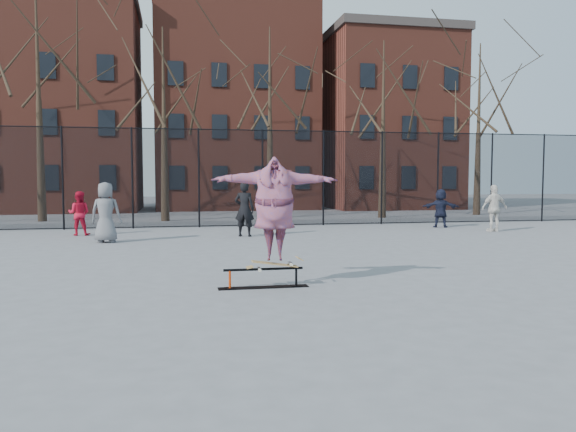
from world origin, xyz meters
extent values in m
plane|color=slate|center=(0.00, 0.00, 0.00)|extent=(100.00, 100.00, 0.00)
cube|color=black|center=(-0.74, 0.20, 0.01)|extent=(1.68, 0.26, 0.01)
cylinder|color=red|center=(-1.37, 0.20, 0.17)|extent=(0.04, 0.04, 0.35)
cylinder|color=black|center=(-0.12, 0.20, 0.17)|extent=(0.04, 0.04, 0.35)
cylinder|color=black|center=(-0.74, 0.20, 0.35)|extent=(1.48, 0.05, 0.05)
imported|color=#463E9B|center=(-0.53, 0.20, 1.44)|extent=(2.43, 1.04, 1.91)
imported|color=slate|center=(-4.47, 8.23, 0.94)|extent=(1.00, 0.74, 1.89)
imported|color=black|center=(-0.02, 9.17, 0.94)|extent=(0.81, 0.67, 1.88)
imported|color=red|center=(-5.65, 10.64, 0.77)|extent=(0.81, 0.67, 1.55)
imported|color=silver|center=(9.34, 9.04, 0.88)|extent=(1.04, 0.46, 1.75)
imported|color=black|center=(8.21, 11.08, 0.78)|extent=(1.50, 1.07, 1.57)
cylinder|color=black|center=(-6.60, 13.00, 2.00)|extent=(0.07, 0.07, 4.00)
cylinder|color=black|center=(-4.00, 13.00, 2.00)|extent=(0.07, 0.07, 4.00)
cylinder|color=black|center=(-1.40, 13.00, 2.00)|extent=(0.07, 0.07, 4.00)
cylinder|color=black|center=(1.20, 13.00, 2.00)|extent=(0.07, 0.07, 4.00)
cylinder|color=black|center=(3.80, 13.00, 2.00)|extent=(0.07, 0.07, 4.00)
cylinder|color=black|center=(6.40, 13.00, 2.00)|extent=(0.07, 0.07, 4.00)
cylinder|color=black|center=(9.00, 13.00, 2.00)|extent=(0.07, 0.07, 4.00)
cylinder|color=black|center=(11.60, 13.00, 2.00)|extent=(0.07, 0.07, 4.00)
cylinder|color=black|center=(14.20, 13.00, 2.00)|extent=(0.07, 0.07, 4.00)
cube|color=black|center=(0.00, 13.00, 2.00)|extent=(34.00, 0.01, 4.00)
cylinder|color=black|center=(0.00, 13.00, 3.96)|extent=(34.00, 0.04, 0.04)
cone|color=black|center=(-8.50, 17.80, 2.31)|extent=(0.40, 0.40, 4.62)
cone|color=black|center=(-3.00, 16.50, 2.31)|extent=(0.40, 0.40, 4.62)
cone|color=black|center=(2.50, 17.80, 2.31)|extent=(0.40, 0.40, 4.62)
cone|color=black|center=(8.00, 16.50, 2.31)|extent=(0.40, 0.40, 4.62)
cone|color=black|center=(13.50, 17.80, 2.31)|extent=(0.40, 0.40, 4.62)
cube|color=brown|center=(-9.00, 26.00, 6.00)|extent=(9.00, 7.00, 12.00)
cube|color=brown|center=(1.50, 26.00, 6.50)|extent=(10.00, 7.00, 13.00)
cube|color=brown|center=(11.50, 26.00, 5.50)|extent=(8.00, 7.00, 11.00)
camera|label=1|loc=(-2.31, -9.95, 2.05)|focal=35.00mm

